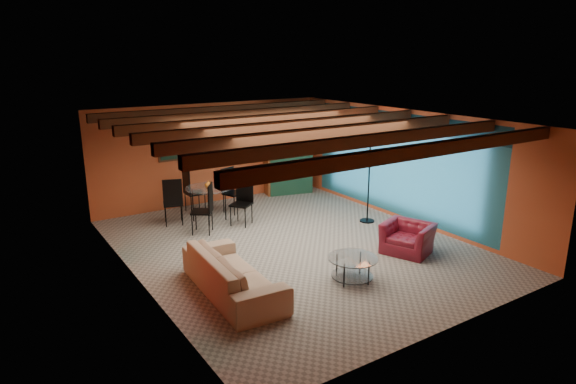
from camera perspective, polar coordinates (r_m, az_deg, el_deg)
room at (r=10.08m, az=0.28°, el=6.53°), size 6.52×8.01×2.71m
sofa at (r=8.58m, az=-6.35°, el=-9.21°), size 1.11×2.52×0.72m
armchair at (r=10.50m, az=13.55°, el=-5.13°), size 1.14×1.20×0.62m
coffee_table at (r=9.07m, az=7.39°, el=-8.74°), size 1.16×1.16×0.46m
dining_table at (r=12.19m, az=-9.05°, el=-0.66°), size 2.83×2.83×1.16m
armoire at (r=14.45m, az=-0.27°, el=4.20°), size 1.36×0.89×2.20m
floor_lamp at (r=12.00m, az=9.27°, el=1.56°), size 0.54×0.54×2.16m
ceiling_fan at (r=9.99m, az=0.63°, el=6.44°), size 1.50×1.50×0.44m
painting at (r=13.20m, az=-12.33°, el=5.18°), size 1.05×0.03×0.65m
potted_plant at (r=14.25m, az=-0.28°, el=9.46°), size 0.49×0.45×0.46m
vase at (r=12.02m, az=-9.19°, el=2.40°), size 0.22×0.22×0.18m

